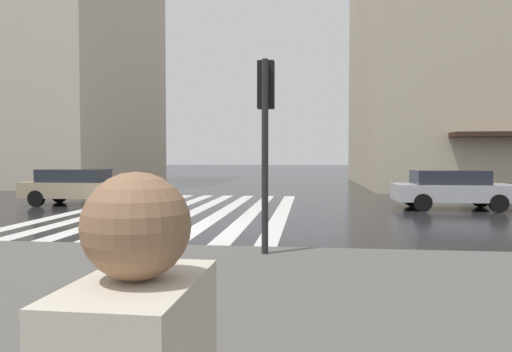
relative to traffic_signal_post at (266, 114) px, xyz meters
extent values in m
plane|color=black|center=(3.53, 2.89, -2.63)|extent=(220.00, 220.00, 0.00)
cube|color=silver|center=(7.53, 0.13, -2.63)|extent=(13.00, 0.50, 0.01)
cube|color=silver|center=(7.53, 1.13, -2.63)|extent=(13.00, 0.50, 0.01)
cube|color=silver|center=(7.53, 2.13, -2.63)|extent=(13.00, 0.50, 0.01)
cube|color=silver|center=(7.53, 3.13, -2.63)|extent=(13.00, 0.50, 0.01)
cube|color=silver|center=(7.53, 4.13, -2.63)|extent=(13.00, 0.50, 0.01)
cube|color=silver|center=(7.53, 5.13, -2.63)|extent=(13.00, 0.50, 0.01)
cube|color=silver|center=(7.53, 6.13, -2.63)|extent=(13.00, 0.50, 0.01)
cube|color=silver|center=(7.53, 7.13, -2.63)|extent=(13.00, 0.50, 0.01)
cylinder|color=#232326|center=(-0.12, 0.00, -0.76)|extent=(0.12, 0.12, 3.44)
cube|color=black|center=(0.06, 0.00, 0.53)|extent=(0.22, 0.30, 0.85)
sphere|color=red|center=(0.18, 0.00, 0.81)|extent=(0.17, 0.17, 0.17)
sphere|color=orange|center=(0.18, 0.00, 0.53)|extent=(0.17, 0.17, 0.17)
sphere|color=green|center=(0.18, 0.00, 0.25)|extent=(0.17, 0.17, 0.17)
cube|color=#B7B7BC|center=(9.03, -5.95, -2.02)|extent=(1.75, 4.10, 0.60)
cube|color=#232833|center=(9.03, -5.80, -1.47)|extent=(1.54, 2.46, 0.50)
cylinder|color=black|center=(9.85, -7.20, -2.32)|extent=(0.20, 0.62, 0.62)
cylinder|color=black|center=(8.20, -7.20, -2.32)|extent=(0.20, 0.62, 0.62)
cylinder|color=black|center=(9.85, -4.70, -2.32)|extent=(0.20, 0.62, 0.62)
cylinder|color=black|center=(8.20, -4.70, -2.32)|extent=(0.20, 0.62, 0.62)
cube|color=tan|center=(9.03, 8.28, -2.02)|extent=(1.75, 4.10, 0.60)
cube|color=#232833|center=(9.03, 8.43, -1.47)|extent=(1.54, 2.46, 0.50)
cylinder|color=black|center=(9.85, 7.03, -2.32)|extent=(0.20, 0.62, 0.62)
cylinder|color=black|center=(8.20, 7.03, -2.32)|extent=(0.20, 0.62, 0.62)
cylinder|color=black|center=(9.85, 9.53, -2.32)|extent=(0.20, 0.62, 0.62)
cylinder|color=black|center=(8.20, 9.53, -2.32)|extent=(0.20, 0.62, 0.62)
sphere|color=#936B4C|center=(-7.37, -0.42, -0.91)|extent=(0.22, 0.22, 0.22)
camera|label=1|loc=(-8.27, -0.77, -0.78)|focal=32.42mm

